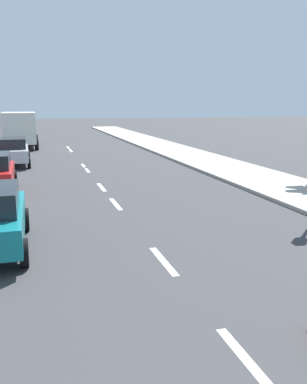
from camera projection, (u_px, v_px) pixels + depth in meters
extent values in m
plane|color=#38383A|center=(93.00, 177.00, 20.28)|extent=(160.00, 160.00, 0.00)
cube|color=#9E998E|center=(216.00, 164.00, 24.12)|extent=(3.60, 80.00, 0.14)
cube|color=white|center=(248.00, 362.00, 5.81)|extent=(0.16, 1.80, 0.01)
cube|color=white|center=(163.00, 261.00, 9.54)|extent=(0.16, 1.80, 0.01)
cube|color=white|center=(116.00, 204.00, 14.89)|extent=(0.16, 1.80, 0.01)
cube|color=white|center=(101.00, 187.00, 17.87)|extent=(0.16, 1.80, 0.01)
cube|color=white|center=(87.00, 170.00, 22.52)|extent=(0.16, 1.80, 0.01)
cube|color=white|center=(84.00, 166.00, 23.86)|extent=(0.16, 1.80, 0.01)
cube|color=white|center=(71.00, 151.00, 31.53)|extent=(0.16, 1.80, 0.01)
cube|color=white|center=(68.00, 147.00, 33.85)|extent=(0.16, 1.80, 0.01)
cylinder|color=black|center=(26.00, 219.00, 11.74)|extent=(0.18, 0.64, 0.64)
cylinder|color=black|center=(24.00, 253.00, 9.14)|extent=(0.18, 0.64, 0.64)
cylinder|color=black|center=(15.00, 178.00, 18.19)|extent=(0.19, 0.64, 0.64)
cylinder|color=black|center=(13.00, 190.00, 15.74)|extent=(0.19, 0.64, 0.64)
cube|color=#B7BABF|center=(11.00, 153.00, 24.08)|extent=(1.92, 4.44, 0.64)
cube|color=black|center=(11.00, 143.00, 23.75)|extent=(1.67, 2.32, 0.56)
cylinder|color=black|center=(28.00, 156.00, 25.82)|extent=(0.19, 0.64, 0.64)
cylinder|color=black|center=(29.00, 162.00, 23.01)|extent=(0.19, 0.64, 0.64)
cube|color=#23478C|center=(21.00, 131.00, 35.30)|extent=(2.41, 2.35, 1.40)
cube|color=silver|center=(19.00, 128.00, 32.39)|extent=(2.41, 4.17, 2.30)
cylinder|color=black|center=(6.00, 141.00, 35.01)|extent=(0.28, 0.90, 0.90)
cylinder|color=black|center=(36.00, 140.00, 35.65)|extent=(0.28, 0.90, 0.90)
cylinder|color=black|center=(3.00, 145.00, 31.34)|extent=(0.28, 0.90, 0.90)
cylinder|color=black|center=(37.00, 144.00, 31.97)|extent=(0.28, 0.90, 0.90)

